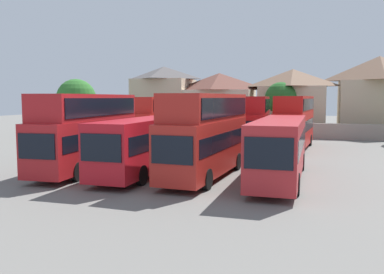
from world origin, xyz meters
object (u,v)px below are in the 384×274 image
Objects in this scene: bus_1 at (88,128)px; house_terrace_right at (292,101)px; bus_2 at (148,142)px; bus_7 at (254,119)px; bus_3 at (206,131)px; tree_right_of_lot at (281,98)px; tree_left_of_lot at (76,99)px; bus_8 at (295,119)px; house_terrace_centre at (219,102)px; house_terrace_left at (164,98)px; house_terrace_far_right at (378,95)px; bus_4 at (280,145)px; bus_6 at (206,126)px; bus_5 at (160,118)px.

bus_1 is 1.28× the size of house_terrace_right.
bus_7 reaches higher than bus_2.
bus_2 is 1.14× the size of bus_3.
tree_left_of_lot is at bearing -167.55° from tree_right_of_lot.
bus_3 is 15.80m from bus_8.
house_terrace_right reaches higher than house_terrace_centre.
house_terrace_right is at bearing -3.26° from house_terrace_left.
bus_2 is 33.53m from house_terrace_left.
house_terrace_far_right is at bearing 156.04° from bus_8.
bus_4 is at bearing -106.43° from house_terrace_far_right.
bus_4 is at bearing 9.49° from bus_7.
bus_4 is at bearing -88.27° from house_terrace_right.
house_terrace_left reaches higher than house_terrace_right.
bus_1 is 15.98m from bus_6.
bus_5 is at bearing -27.28° from tree_left_of_lot.
house_terrace_left is at bearing -171.29° from bus_1.
bus_5 is 9.40m from bus_7.
bus_8 reaches higher than bus_6.
bus_4 is 1.20× the size of house_terrace_far_right.
bus_6 is 1.10× the size of house_terrace_centre.
house_terrace_far_right is 1.49× the size of tree_right_of_lot.
house_terrace_centre is 9.56m from tree_right_of_lot.
tree_right_of_lot is (6.23, 12.25, 2.73)m from bus_6.
house_terrace_right is at bearing -171.64° from bus_8.
bus_2 is 31.56m from house_terrace_right.
bus_2 is 1.66× the size of tree_left_of_lot.
bus_3 is 1.06× the size of house_terrace_centre.
bus_4 is 33.35m from house_terrace_far_right.
tree_right_of_lot is (2.10, 27.82, 1.87)m from bus_3.
bus_3 is 27.96m from tree_right_of_lot.
bus_3 is at bearing -44.36° from tree_left_of_lot.
bus_2 is 1.19× the size of house_terrace_far_right.
tree_right_of_lot is (-11.54, -4.43, -0.36)m from house_terrace_far_right.
bus_4 is 36.92m from house_terrace_left.
bus_1 is at bearing -10.99° from bus_6.
bus_8 is at bearing -41.54° from house_terrace_left.
bus_5 is (-0.76, 14.97, -0.08)m from bus_1.
bus_1 is 12.23m from bus_4.
bus_4 is 27.64m from tree_right_of_lot.
house_terrace_far_right reaches higher than bus_5.
bus_6 is 14.01m from tree_right_of_lot.
bus_7 is at bearing -47.75° from house_terrace_left.
house_terrace_far_right is at bearing 0.46° from house_terrace_left.
bus_1 is at bearing -109.92° from tree_right_of_lot.
bus_4 is at bearing -71.16° from house_terrace_centre.
bus_8 reaches higher than bus_7.
bus_1 reaches higher than bus_4.
house_terrace_right is at bearing 157.10° from bus_6.
bus_7 is 1.64× the size of tree_left_of_lot.
tree_left_of_lot is (-18.69, 6.75, 2.65)m from bus_6.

